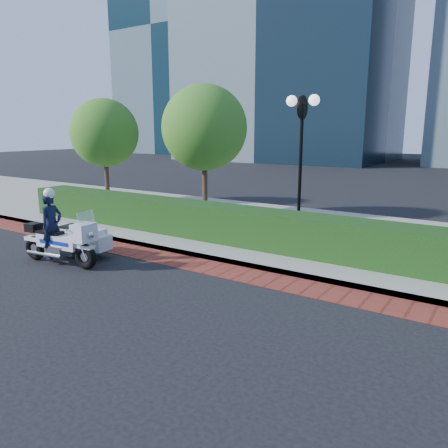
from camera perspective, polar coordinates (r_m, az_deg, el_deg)
The scene contains 9 objects.
ground at distance 10.04m, azimuth -8.30°, elevation -7.56°, with size 120.00×120.00×0.00m, color black.
brick_strip at distance 11.13m, azimuth -3.12°, elevation -5.41°, with size 60.00×1.00×0.01m, color maroon.
sidewalk at distance 14.83m, azimuth 7.35°, elevation -0.73°, with size 60.00×8.00×0.15m, color gray.
hedge_main at distance 12.64m, azimuth 2.56°, elevation -0.23°, with size 18.00×1.20×1.00m, color black.
lamppost at distance 13.31m, azimuth 10.04°, elevation 10.26°, with size 1.02×0.70×4.21m.
tree_a at distance 20.45m, azimuth -15.36°, elevation 11.39°, with size 3.00×3.00×4.58m.
tree_b at distance 16.70m, azimuth -2.58°, elevation 12.43°, with size 3.20×3.20×4.89m.
tower_far_left at distance 69.19m, azimuth -5.26°, elevation 23.55°, with size 16.00×14.00×34.00m, color black.
police_motorcycle at distance 12.09m, azimuth -19.93°, elevation -1.44°, with size 2.42×1.72×1.96m.
Camera 1 is at (6.38, -6.97, 3.38)m, focal length 35.00 mm.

